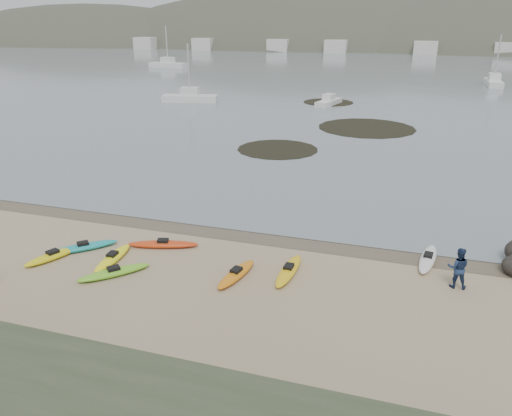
% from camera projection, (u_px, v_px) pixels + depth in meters
% --- Properties ---
extents(ground, '(600.00, 600.00, 0.00)m').
position_uv_depth(ground, '(256.00, 233.00, 27.77)').
color(ground, tan).
rests_on(ground, ground).
extents(wet_sand, '(60.00, 60.00, 0.00)m').
position_uv_depth(wet_sand, '(254.00, 235.00, 27.50)').
color(wet_sand, brown).
rests_on(wet_sand, ground).
extents(water, '(1200.00, 1200.00, 0.00)m').
position_uv_depth(water, '(407.00, 36.00, 294.81)').
color(water, slate).
rests_on(water, ground).
extents(kayaks, '(19.30, 9.04, 0.34)m').
position_uv_depth(kayaks, '(185.00, 259.00, 24.41)').
color(kayaks, '#72C727').
rests_on(kayaks, ground).
extents(person_east, '(0.94, 0.74, 1.90)m').
position_uv_depth(person_east, '(458.00, 268.00, 21.94)').
color(person_east, navy).
rests_on(person_east, ground).
extents(kelp_mats, '(15.56, 34.47, 0.04)m').
position_uv_depth(kelp_mats, '(337.00, 125.00, 55.07)').
color(kelp_mats, black).
rests_on(kelp_mats, water).
extents(moored_boats, '(112.77, 84.47, 1.26)m').
position_uv_depth(moored_boats, '(364.00, 75.00, 96.99)').
color(moored_boats, silver).
rests_on(moored_boats, ground).
extents(far_hills, '(550.00, 135.00, 80.00)m').
position_uv_depth(far_hills, '(500.00, 90.00, 195.20)').
color(far_hills, '#384235').
rests_on(far_hills, ground).
extents(far_town, '(199.00, 5.00, 4.00)m').
position_uv_depth(far_town, '(414.00, 48.00, 154.45)').
color(far_town, beige).
rests_on(far_town, ground).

